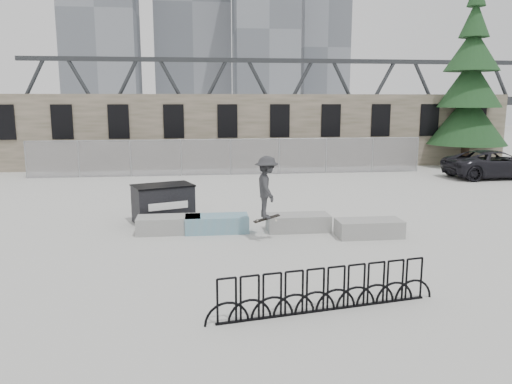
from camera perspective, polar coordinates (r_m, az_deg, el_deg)
ground at (r=15.99m, az=0.30°, el=-4.60°), size 120.00×120.00×0.00m
stone_wall at (r=31.68m, az=-3.42°, el=7.02°), size 36.00×2.58×4.50m
chainlink_fence at (r=28.06m, az=-2.92°, el=4.08°), size 22.06×0.06×2.02m
planter_far_left at (r=16.09m, az=-9.93°, el=-3.62°), size 2.00×0.90×0.53m
planter_center_left at (r=16.02m, az=-4.51°, el=-3.55°), size 2.00×0.90×0.53m
planter_center_right at (r=16.18m, az=4.84°, el=-3.42°), size 2.00×0.90×0.53m
planter_offset at (r=15.81m, az=12.80°, el=-3.98°), size 2.00×0.90×0.53m
dumpster at (r=17.47m, az=-10.56°, el=-1.27°), size 2.28×1.82×1.31m
bike_rack at (r=10.20m, az=7.97°, el=-11.04°), size 4.87×0.90×0.90m
spruce_tree at (r=34.18m, az=23.24°, el=10.65°), size 4.84×4.84×11.50m
skyline_towers at (r=110.40m, az=-6.73°, el=19.10°), size 58.00×28.00×48.00m
truss_bridge at (r=71.33m, az=2.76°, el=10.46°), size 70.00×3.00×9.80m
suv at (r=29.86m, az=25.64°, el=2.89°), size 5.46×2.65×1.49m
skateboarder at (r=14.73m, az=1.24°, el=0.55°), size 0.81×1.23×1.98m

